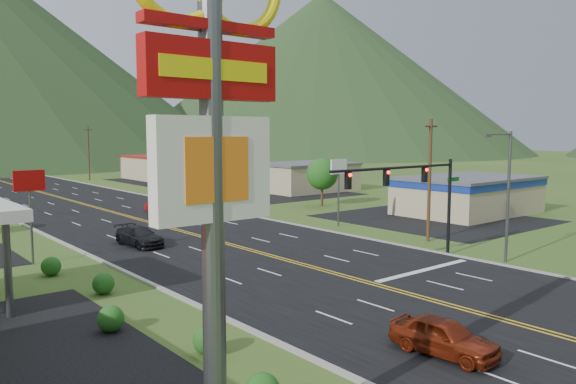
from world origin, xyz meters
TOP-DOWN VIEW (x-y plane):
  - pylon_sign at (-17.00, 2.00)m, footprint 4.32×0.60m
  - traffic_signal at (6.48, 14.00)m, footprint 13.10×0.43m
  - streetlight_east at (11.18, 10.00)m, footprint 3.28×0.25m
  - building_east_near at (30.00, 25.00)m, footprint 15.40×10.40m
  - building_east_mid at (32.00, 55.00)m, footprint 14.40×11.40m
  - building_east_far at (28.00, 90.00)m, footprint 16.40×12.40m
  - pole_sign_west_a at (-14.00, 30.00)m, footprint 2.00×0.18m
  - pole_sign_east_a at (13.00, 28.00)m, footprint 2.00×0.18m
  - pole_sign_east_b at (13.00, 60.00)m, footprint 2.00×0.18m
  - tree_east_a at (22.00, 40.00)m, footprint 3.84×3.84m
  - tree_east_b at (26.00, 78.00)m, footprint 3.84×3.84m
  - utility_pole_a at (13.50, 18.00)m, footprint 1.60×0.28m
  - utility_pole_b at (13.50, 55.00)m, footprint 1.60×0.28m
  - utility_pole_c at (13.50, 95.00)m, footprint 1.60×0.28m
  - utility_pole_d at (13.50, 135.00)m, footprint 1.60×0.28m
  - mountain_ne at (147.84, 176.19)m, footprint 180.00×180.00m
  - car_red_near at (-5.76, 2.91)m, footprint 2.20×4.59m
  - car_dark_mid at (-5.78, 31.16)m, footprint 2.42×5.26m
  - car_red_far at (4.10, 47.30)m, footprint 1.99×4.50m

SIDE VIEW (x-z plane):
  - car_red_far at x=4.10m, z-range 0.00..1.44m
  - car_dark_mid at x=-5.78m, z-range 0.00..1.49m
  - car_red_near at x=-5.76m, z-range 0.00..1.51m
  - building_east_mid at x=32.00m, z-range 0.01..4.31m
  - building_east_far at x=28.00m, z-range 0.01..4.51m
  - building_east_near at x=30.00m, z-range 0.22..4.32m
  - tree_east_a at x=22.00m, z-range 0.98..6.80m
  - tree_east_b at x=26.00m, z-range 0.98..6.80m
  - pole_sign_west_a at x=-14.00m, z-range 1.85..8.25m
  - pole_sign_east_a at x=13.00m, z-range 1.85..8.25m
  - pole_sign_east_b at x=13.00m, z-range 1.85..8.25m
  - utility_pole_a at x=13.50m, z-range 0.13..10.13m
  - utility_pole_b at x=13.50m, z-range 0.13..10.13m
  - utility_pole_c at x=13.50m, z-range 0.13..10.13m
  - utility_pole_d at x=13.50m, z-range 0.13..10.13m
  - streetlight_east at x=11.18m, z-range 0.68..9.68m
  - traffic_signal at x=6.48m, z-range 1.83..8.83m
  - pylon_sign at x=-17.00m, z-range 2.30..16.30m
  - mountain_ne at x=147.84m, z-range 0.00..70.00m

